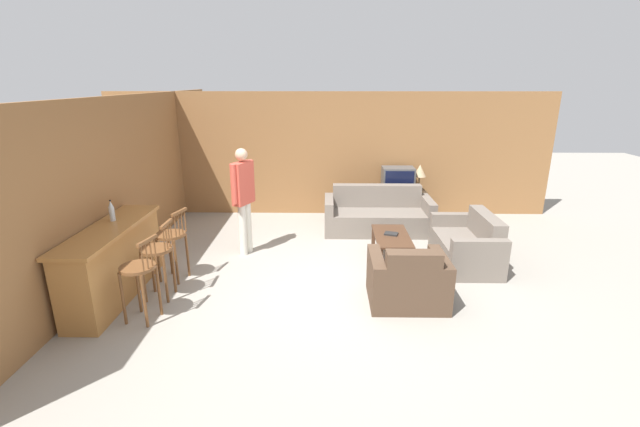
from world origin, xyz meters
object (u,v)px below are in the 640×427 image
at_px(bar_chair_near, 139,274).
at_px(bottle, 112,211).
at_px(bar_chair_far, 172,240).
at_px(book_on_table, 391,234).
at_px(armchair_near, 408,281).
at_px(person_by_window, 243,195).
at_px(tv, 398,179).
at_px(table_lamp, 420,171).
at_px(coffee_table, 392,239).
at_px(loveseat_right, 468,246).
at_px(tv_unit, 396,204).
at_px(bar_chair_mid, 158,255).
at_px(couch_far, 378,216).

relative_size(bar_chair_near, bottle, 3.66).
relative_size(bar_chair_far, book_on_table, 4.31).
bearing_deg(armchair_near, person_by_window, 145.50).
height_order(tv, table_lamp, table_lamp).
bearing_deg(coffee_table, person_by_window, 174.34).
distance_m(loveseat_right, tv_unit, 2.48).
relative_size(bar_chair_near, bar_chair_mid, 1.00).
relative_size(tv, person_by_window, 0.37).
bearing_deg(book_on_table, couch_far, 92.55).
relative_size(loveseat_right, coffee_table, 1.32).
bearing_deg(bottle, coffee_table, 14.63).
bearing_deg(bar_chair_far, bar_chair_near, -89.99).
relative_size(tv_unit, book_on_table, 4.78).
height_order(tv_unit, tv, tv).
xyz_separation_m(bar_chair_near, tv, (3.71, 4.13, 0.24)).
bearing_deg(bottle, table_lamp, 34.03).
bearing_deg(bar_chair_far, loveseat_right, 8.21).
xyz_separation_m(armchair_near, table_lamp, (0.86, 3.66, 0.71)).
xyz_separation_m(bar_chair_far, person_by_window, (0.86, 1.02, 0.41)).
relative_size(bar_chair_near, armchair_near, 1.08).
xyz_separation_m(bar_chair_near, couch_far, (3.21, 3.31, -0.30)).
height_order(couch_far, tv_unit, couch_far).
bearing_deg(tv_unit, table_lamp, 0.00).
distance_m(bar_chair_near, book_on_table, 3.81).
height_order(bar_chair_far, tv_unit, bar_chair_far).
bearing_deg(bar_chair_mid, loveseat_right, 14.98).
bearing_deg(bar_chair_mid, bar_chair_near, -90.03).
height_order(bar_chair_near, loveseat_right, bar_chair_near).
bearing_deg(bar_chair_near, bottle, 128.09).
bearing_deg(couch_far, book_on_table, -87.45).
height_order(couch_far, armchair_near, couch_far).
xyz_separation_m(bar_chair_mid, bar_chair_far, (-0.00, 0.55, 0.00)).
height_order(bar_chair_mid, bottle, bottle).
height_order(bar_chair_far, bottle, bottle).
relative_size(bar_chair_far, coffee_table, 0.99).
xyz_separation_m(tv_unit, table_lamp, (0.44, 0.00, 0.71)).
bearing_deg(book_on_table, person_by_window, 175.04).
relative_size(coffee_table, book_on_table, 4.37).
height_order(armchair_near, loveseat_right, armchair_near).
bearing_deg(table_lamp, tv, -179.60).
bearing_deg(book_on_table, bottle, -164.93).
height_order(book_on_table, table_lamp, table_lamp).
distance_m(coffee_table, book_on_table, 0.08).
distance_m(bar_chair_near, bar_chair_mid, 0.57).
bearing_deg(coffee_table, tv_unit, 79.22).
relative_size(bar_chair_mid, tv_unit, 0.90).
distance_m(bar_chair_near, couch_far, 4.62).
relative_size(couch_far, bottle, 6.99).
xyz_separation_m(couch_far, tv, (0.49, 0.82, 0.54)).
relative_size(armchair_near, person_by_window, 0.56).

